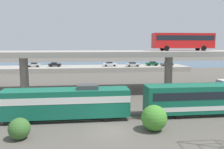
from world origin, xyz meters
TOP-DOWN VIEW (x-y plane):
  - ground_plane at (0.00, 0.00)m, footprint 260.00×260.00m
  - rail_strip_near at (0.00, 3.27)m, footprint 110.00×0.12m
  - rail_strip_far at (0.00, 4.73)m, footprint 110.00×0.12m
  - train_locomotive at (-5.53, 4.00)m, footprint 15.78×3.04m
  - highway_overpass at (0.00, 20.00)m, footprint 96.00×11.13m
  - transit_bus_on_overpass at (16.54, 20.52)m, footprint 12.00×2.68m
  - pier_parking_lot at (0.00, 55.00)m, footprint 64.62×11.94m
  - parked_car_0 at (20.79, 55.03)m, footprint 4.13×1.88m
  - parked_car_1 at (5.78, 54.53)m, footprint 4.65×1.95m
  - parked_car_2 at (13.38, 52.58)m, footprint 4.55×1.84m
  - parked_car_3 at (25.32, 52.67)m, footprint 4.23×1.91m
  - parked_car_4 at (-12.66, 55.24)m, footprint 4.05×1.83m
  - parked_car_5 at (-19.42, 54.89)m, footprint 4.14×1.88m
  - harbor_water at (0.00, 78.00)m, footprint 140.00×36.00m
  - shrub_left at (-8.80, -1.23)m, footprint 2.05×2.05m
  - shrub_right at (4.47, -0.57)m, footprint 2.69×2.69m

SIDE VIEW (x-z plane):
  - ground_plane at x=0.00m, z-range 0.00..0.00m
  - harbor_water at x=0.00m, z-range 0.00..0.01m
  - rail_strip_near at x=0.00m, z-range 0.00..0.12m
  - rail_strip_far at x=0.00m, z-range 0.00..0.12m
  - pier_parking_lot at x=0.00m, z-range 0.00..1.49m
  - shrub_left at x=-8.80m, z-range 0.00..2.05m
  - shrub_right at x=4.47m, z-range 0.00..2.69m
  - train_locomotive at x=-5.53m, z-range 0.10..4.28m
  - parked_car_4 at x=-12.66m, z-range 1.51..3.01m
  - parked_car_0 at x=20.79m, z-range 1.51..3.01m
  - parked_car_5 at x=-19.42m, z-range 1.51..3.01m
  - parked_car_3 at x=25.32m, z-range 1.51..3.01m
  - parked_car_2 at x=13.38m, z-range 1.51..3.01m
  - parked_car_1 at x=5.78m, z-range 1.51..3.01m
  - highway_overpass at x=0.00m, z-range 3.15..10.81m
  - transit_bus_on_overpass at x=16.54m, z-range 8.02..11.42m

